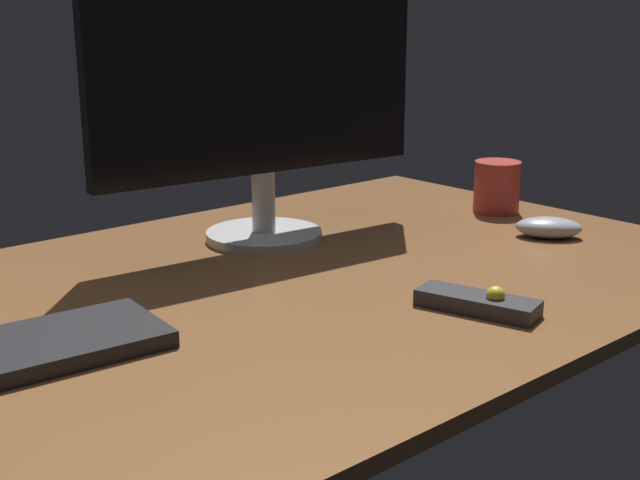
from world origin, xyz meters
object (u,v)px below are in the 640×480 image
object	(u,v)px
keyboard	(4,355)
media_remote	(478,302)
coffee_mug	(497,187)
monitor	(261,88)
computer_mouse	(549,227)

from	to	relation	value
keyboard	media_remote	bearing A→B (deg)	-19.18
media_remote	keyboard	bearing A→B (deg)	-130.63
keyboard	coffee_mug	world-z (taller)	coffee_mug
keyboard	monitor	bearing A→B (deg)	27.60
computer_mouse	media_remote	bearing A→B (deg)	-107.51
monitor	media_remote	bearing A→B (deg)	-84.79
keyboard	media_remote	distance (cm)	55.94
computer_mouse	coffee_mug	size ratio (longest dim) A/B	1.13
keyboard	coffee_mug	bearing A→B (deg)	10.23
coffee_mug	keyboard	bearing A→B (deg)	-175.11
keyboard	media_remote	xyz separation A→B (cm)	(50.90, -23.21, 0.20)
keyboard	coffee_mug	distance (cm)	95.90
coffee_mug	monitor	bearing A→B (deg)	164.03
monitor	computer_mouse	bearing A→B (deg)	-33.69
media_remote	coffee_mug	size ratio (longest dim) A/B	1.70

